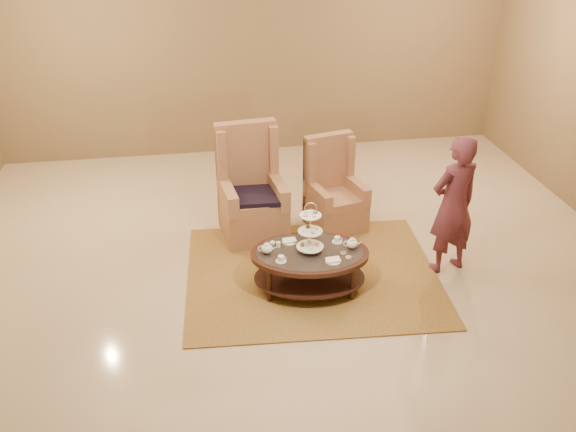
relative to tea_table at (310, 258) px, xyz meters
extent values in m
plane|color=#CAB596|center=(-0.09, 0.16, -0.39)|extent=(8.00, 8.00, 0.00)
cube|color=beige|center=(-0.09, 0.16, -0.39)|extent=(8.00, 8.00, 0.02)
cube|color=olive|center=(-0.09, 4.16, 1.36)|extent=(8.00, 0.04, 3.50)
cube|color=olive|center=(0.08, 0.26, -0.38)|extent=(2.95, 2.52, 0.01)
cylinder|color=black|center=(-0.46, -0.17, -0.18)|extent=(0.06, 0.06, 0.42)
cylinder|color=black|center=(0.41, -0.28, -0.18)|extent=(0.06, 0.06, 0.42)
cylinder|color=black|center=(-0.41, 0.28, -0.18)|extent=(0.06, 0.06, 0.42)
cylinder|color=black|center=(0.46, 0.17, -0.18)|extent=(0.06, 0.06, 0.42)
cylinder|color=silver|center=(0.00, 0.00, 0.35)|extent=(0.01, 0.01, 0.52)
torus|color=silver|center=(0.00, 0.00, 0.61)|extent=(0.13, 0.03, 0.13)
cylinder|color=silver|center=(0.00, 0.00, 0.15)|extent=(0.33, 0.33, 0.01)
cylinder|color=silver|center=(0.00, 0.00, 0.34)|extent=(0.29, 0.29, 0.01)
cylinder|color=silver|center=(0.00, 0.00, 0.53)|extent=(0.26, 0.26, 0.01)
cylinder|color=#CC6F68|center=(0.08, -0.01, 0.17)|extent=(0.05, 0.05, 0.03)
cylinder|color=tan|center=(0.01, 0.08, 0.17)|extent=(0.05, 0.05, 0.03)
cylinder|color=brown|center=(-0.08, 0.01, 0.17)|extent=(0.05, 0.05, 0.03)
cylinder|color=silver|center=(-0.01, -0.08, 0.17)|extent=(0.05, 0.05, 0.03)
ellipsoid|color=tan|center=(0.07, 0.01, 0.36)|extent=(0.05, 0.05, 0.03)
ellipsoid|color=brown|center=(-0.01, 0.07, 0.36)|extent=(0.05, 0.05, 0.03)
ellipsoid|color=silver|center=(-0.07, -0.01, 0.36)|extent=(0.05, 0.05, 0.03)
ellipsoid|color=#CC6F68|center=(0.01, -0.07, 0.36)|extent=(0.05, 0.05, 0.03)
cube|color=brown|center=(0.06, 0.03, 0.54)|extent=(0.05, 0.04, 0.02)
cube|color=silver|center=(-0.03, 0.06, 0.54)|extent=(0.05, 0.04, 0.02)
cube|color=#CC6F68|center=(-0.06, -0.03, 0.54)|extent=(0.05, 0.04, 0.02)
cube|color=tan|center=(0.03, -0.06, 0.54)|extent=(0.05, 0.04, 0.02)
ellipsoid|color=silver|center=(-0.46, 0.04, 0.15)|extent=(0.14, 0.14, 0.10)
cylinder|color=silver|center=(-0.46, 0.04, 0.20)|extent=(0.07, 0.07, 0.01)
sphere|color=silver|center=(-0.46, 0.04, 0.21)|extent=(0.02, 0.02, 0.02)
cone|color=silver|center=(-0.38, 0.03, 0.15)|extent=(0.08, 0.03, 0.05)
torus|color=silver|center=(-0.52, 0.04, 0.15)|extent=(0.07, 0.02, 0.07)
ellipsoid|color=silver|center=(0.46, -0.01, 0.15)|extent=(0.14, 0.14, 0.10)
cylinder|color=silver|center=(0.46, -0.01, 0.20)|extent=(0.07, 0.07, 0.01)
sphere|color=silver|center=(0.46, -0.01, 0.21)|extent=(0.02, 0.02, 0.02)
cone|color=silver|center=(0.54, -0.02, 0.15)|extent=(0.08, 0.03, 0.05)
torus|color=silver|center=(0.40, 0.00, 0.15)|extent=(0.07, 0.02, 0.07)
cylinder|color=silver|center=(-0.33, -0.15, 0.09)|extent=(0.13, 0.13, 0.01)
cylinder|color=silver|center=(-0.33, -0.15, 0.12)|extent=(0.07, 0.07, 0.06)
torus|color=silver|center=(-0.29, -0.15, 0.12)|extent=(0.04, 0.01, 0.04)
cylinder|color=silver|center=(0.33, 0.15, 0.09)|extent=(0.13, 0.13, 0.01)
cylinder|color=silver|center=(0.33, 0.15, 0.12)|extent=(0.07, 0.07, 0.06)
torus|color=silver|center=(0.37, 0.14, 0.12)|extent=(0.04, 0.01, 0.04)
cylinder|color=silver|center=(-0.18, 0.23, 0.09)|extent=(0.19, 0.19, 0.01)
cube|color=beige|center=(-0.18, 0.23, 0.11)|extent=(0.15, 0.12, 0.02)
cylinder|color=silver|center=(0.20, -0.24, 0.09)|extent=(0.19, 0.19, 0.01)
cube|color=beige|center=(0.20, -0.24, 0.11)|extent=(0.15, 0.12, 0.02)
cylinder|color=silver|center=(-0.32, 0.14, 0.12)|extent=(0.05, 0.05, 0.06)
cylinder|color=silver|center=(0.37, -0.20, 0.10)|extent=(0.07, 0.07, 0.01)
cylinder|color=#CC6F68|center=(0.37, -0.20, 0.11)|extent=(0.05, 0.05, 0.01)
cylinder|color=silver|center=(0.34, -0.10, 0.10)|extent=(0.07, 0.07, 0.01)
cylinder|color=brown|center=(0.34, -0.10, 0.11)|extent=(0.05, 0.05, 0.01)
cylinder|color=silver|center=(-0.37, 0.24, 0.10)|extent=(0.07, 0.07, 0.01)
cylinder|color=silver|center=(-0.37, 0.24, 0.11)|extent=(0.05, 0.05, 0.01)
cube|color=#A7714E|center=(-0.46, 1.29, -0.16)|extent=(0.83, 0.83, 0.45)
cube|color=#A7714E|center=(-0.46, 1.23, 0.12)|extent=(0.71, 0.71, 0.11)
cube|color=#A7714E|center=(-0.50, 1.60, 0.31)|extent=(0.77, 0.24, 1.40)
cube|color=#A7714E|center=(-0.81, 1.52, 0.63)|extent=(0.13, 0.25, 0.65)
cube|color=#A7714E|center=(-0.17, 1.59, 0.63)|extent=(0.13, 0.25, 0.65)
cube|color=#A7714E|center=(-0.77, 1.20, 0.20)|extent=(0.21, 0.69, 0.28)
cube|color=#A7714E|center=(-0.15, 1.27, 0.20)|extent=(0.21, 0.69, 0.28)
cube|color=black|center=(-0.45, 1.20, 0.19)|extent=(0.60, 0.55, 0.06)
cube|color=#A7714E|center=(0.60, 1.32, -0.20)|extent=(0.77, 0.77, 0.38)
cube|color=#A7714E|center=(0.61, 1.27, 0.04)|extent=(0.65, 0.65, 0.09)
cube|color=#A7714E|center=(0.53, 1.57, 0.21)|extent=(0.65, 0.27, 1.18)
cube|color=#A7714E|center=(0.28, 1.47, 0.48)|extent=(0.14, 0.22, 0.55)
cube|color=#A7714E|center=(0.81, 1.60, 0.48)|extent=(0.14, 0.22, 0.55)
cube|color=#A7714E|center=(0.35, 1.21, 0.11)|extent=(0.24, 0.58, 0.24)
cube|color=#A7714E|center=(0.86, 1.34, 0.11)|extent=(0.24, 0.58, 0.24)
imported|color=#572530|center=(1.64, 0.16, 0.43)|extent=(0.68, 0.54, 1.63)
camera|label=1|loc=(-1.18, -5.74, 3.63)|focal=40.00mm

